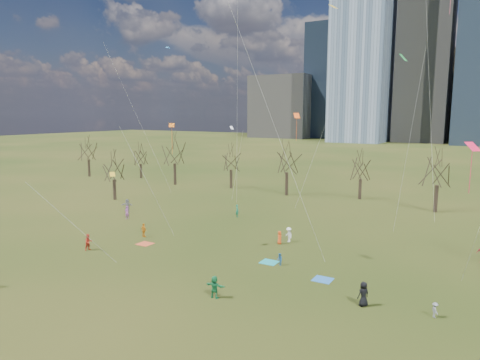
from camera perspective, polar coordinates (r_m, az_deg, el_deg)
The scene contains 18 objects.
ground at distance 38.71m, azimuth -9.26°, elevation -12.70°, with size 500.00×500.00×0.00m, color black.
downtown_skyline at distance 240.86m, azimuth 24.92°, elevation 13.98°, with size 212.50×78.00×118.00m.
bare_tree_row at distance 69.31m, azimuth 10.56°, elevation 2.05°, with size 113.04×29.80×9.50m.
blanket_teal at distance 41.91m, azimuth 3.92°, elevation -10.87°, with size 1.60×1.50×0.03m, color teal.
blanket_navy at distance 38.41m, azimuth 10.97°, elevation -12.90°, with size 1.60×1.50×0.03m, color #2561AF.
blanket_crimson at distance 48.48m, azimuth -12.55°, elevation -8.31°, with size 1.60×1.50×0.03m, color #BF4726.
person_2 at distance 47.76m, azimuth -19.54°, elevation -7.81°, with size 0.84×0.66×1.73m, color #B52819.
person_3 at distance 34.07m, azimuth 24.56°, elevation -15.49°, with size 0.72×0.41×1.11m, color slate.
person_4 at distance 50.93m, azimuth -12.71°, elevation -6.55°, with size 0.94×0.39×1.61m, color orange.
person_5 at distance 34.10m, azimuth -3.41°, elevation -14.04°, with size 1.65×0.52×1.78m, color #1C7E44.
person_6 at distance 33.97m, azimuth 16.14°, elevation -14.40°, with size 0.91×0.60×1.87m, color black.
person_7 at distance 60.08m, azimuth -14.85°, elevation -4.18°, with size 0.66×0.43×1.81m, color #A954A9.
person_8 at distance 41.01m, azimuth 5.31°, elevation -10.50°, with size 0.57×0.44×1.17m, color #245F9C.
person_9 at distance 48.20m, azimuth 6.52°, elevation -7.24°, with size 1.07×0.62×1.66m, color white.
person_11 at distance 64.63m, azimuth -14.81°, elevation -3.26°, with size 1.69×0.54×1.82m, color slate.
person_12 at distance 47.38m, azimuth 5.29°, elevation -7.64°, with size 0.71×0.46×1.45m, color #EC501A.
person_13 at distance 59.10m, azimuth -0.37°, elevation -4.12°, with size 0.64×0.42×1.75m, color #186F51.
kites_airborne at distance 48.16m, azimuth 5.77°, elevation 8.09°, with size 49.96×35.83×35.17m.
Camera 1 is at (23.22, -27.55, 14.15)m, focal length 32.00 mm.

